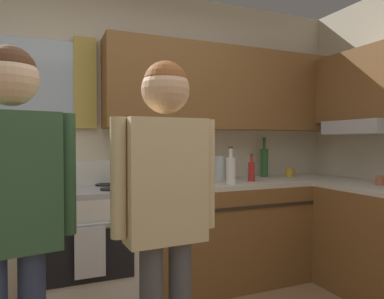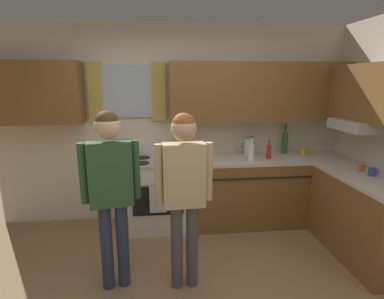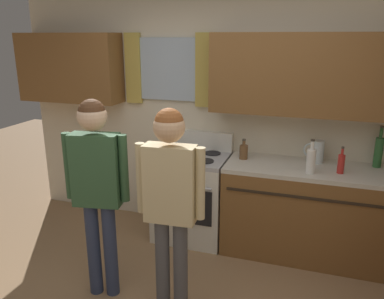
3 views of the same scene
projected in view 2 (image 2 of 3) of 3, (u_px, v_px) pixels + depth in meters
name	position (u px, v px, depth m)	size (l,w,h in m)	color
back_wall_unit	(179.00, 111.00, 3.97)	(4.60, 0.42, 2.60)	beige
kitchen_counter_run	(298.00, 198.00, 3.76)	(2.14, 1.86, 0.90)	brown
stove_oven	(158.00, 192.00, 3.90)	(0.73, 0.67, 1.10)	silver
bottle_squat_brown	(197.00, 152.00, 3.90)	(0.08, 0.08, 0.21)	brown
bottle_milk_white	(251.00, 152.00, 3.74)	(0.08, 0.08, 0.31)	white
bottle_sauce_red	(269.00, 152.00, 3.86)	(0.06, 0.06, 0.25)	red
bottle_wine_green	(285.00, 142.00, 4.16)	(0.08, 0.08, 0.39)	#2D6633
cup_terracotta	(360.00, 168.00, 3.33)	(0.11, 0.07, 0.08)	#B76642
mug_cobalt_blue	(372.00, 172.00, 3.17)	(0.11, 0.07, 0.08)	#2D479E
mug_mustard_yellow	(304.00, 151.00, 4.12)	(0.12, 0.08, 0.09)	gold
water_pitcher	(248.00, 147.00, 4.07)	(0.19, 0.11, 0.22)	silver
adult_left	(111.00, 181.00, 2.61)	(0.50, 0.22, 1.64)	#2D3856
adult_in_plaid	(184.00, 182.00, 2.62)	(0.50, 0.22, 1.62)	#4C4C51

